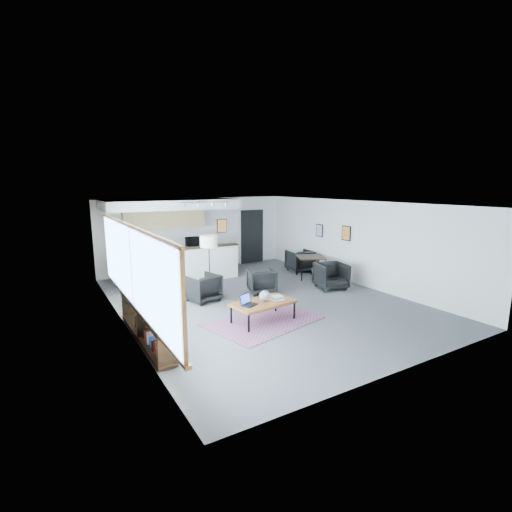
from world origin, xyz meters
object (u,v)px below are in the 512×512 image
floor_lamp (209,244)px  book_stack (277,298)px  coffee_table (263,303)px  ceramic_pot (265,296)px  dining_chair_near (331,277)px  dining_chair_far (300,262)px  microwave (194,240)px  laptop (247,302)px  armchair_right (262,280)px  armchair_left (203,286)px  dining_table (311,258)px

floor_lamp → book_stack: bearing=-77.6°
coffee_table → book_stack: size_ratio=4.93×
ceramic_pot → dining_chair_near: size_ratio=0.35×
coffee_table → book_stack: 0.36m
floor_lamp → dining_chair_far: (3.94, 1.00, -1.11)m
book_stack → microwave: 5.58m
dining_chair_far → laptop: bearing=47.4°
laptop → armchair_right: size_ratio=0.54×
laptop → floor_lamp: (0.21, 2.54, 0.94)m
armchair_left → floor_lamp: (0.38, 0.42, 1.07)m
book_stack → dining_chair_near: bearing=24.5°
armchair_left → floor_lamp: floor_lamp is taller
coffee_table → armchair_right: (1.15, 1.94, -0.05)m
coffee_table → floor_lamp: size_ratio=0.89×
laptop → dining_table: (3.88, 2.61, 0.12)m
dining_table → microwave: microwave is taller
laptop → armchair_right: (1.57, 1.94, -0.15)m
floor_lamp → dining_chair_near: 3.78m
coffee_table → armchair_right: 2.26m
armchair_left → dining_chair_far: size_ratio=1.10×
dining_chair_near → microwave: microwave is taller
book_stack → dining_chair_near: 3.11m
armchair_left → dining_chair_near: (3.77, -0.85, -0.03)m
microwave → dining_chair_near: bearing=-56.9°
coffee_table → ceramic_pot: (0.03, -0.02, 0.16)m
dining_chair_near → dining_chair_far: (0.56, 2.26, -0.00)m
armchair_right → dining_chair_near: size_ratio=1.05×
ceramic_pot → microwave: bearing=85.0°
ceramic_pot → armchair_right: bearing=60.2°
dining_table → microwave: (-2.95, 2.91, 0.45)m
dining_table → microwave: 4.17m
laptop → floor_lamp: floor_lamp is taller
armchair_right → dining_chair_far: armchair_right is taller
book_stack → floor_lamp: 2.78m
laptop → dining_table: bearing=10.6°
laptop → dining_chair_far: 5.45m
book_stack → armchair_right: size_ratio=0.40×
ceramic_pot → book_stack: (0.33, 0.00, -0.09)m
armchair_left → microwave: size_ratio=1.46×
armchair_left → dining_chair_far: 4.55m
armchair_left → floor_lamp: bearing=-146.4°
coffee_table → dining_table: dining_table is taller
floor_lamp → dining_chair_near: floor_lamp is taller
book_stack → armchair_left: (-0.95, 2.14, -0.11)m
dining_chair_far → microwave: size_ratio=1.32×
book_stack → armchair_left: armchair_left is taller
ceramic_pot → armchair_right: (1.12, 1.96, -0.21)m
coffee_table → floor_lamp: bearing=87.5°
dining_table → dining_chair_far: dining_table is taller
ceramic_pot → dining_table: (3.44, 2.63, 0.06)m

